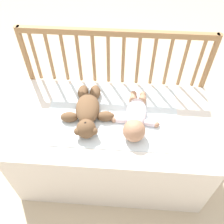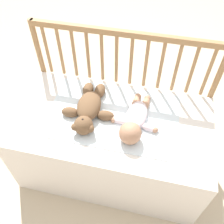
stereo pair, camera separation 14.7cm
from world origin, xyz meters
name	(u,v)px [view 1 (the left image)]	position (x,y,z in m)	size (l,w,h in m)	color
ground_plane	(112,164)	(0.00, 0.00, 0.00)	(12.00, 12.00, 0.00)	#C6B293
crib_mattress	(112,145)	(0.00, 0.00, 0.27)	(1.22, 0.65, 0.54)	white
crib_rail	(116,67)	(0.00, 0.35, 0.66)	(1.22, 0.04, 0.93)	#997047
blanket	(112,115)	(0.00, 0.04, 0.54)	(0.80, 0.50, 0.01)	white
teddy_bear	(88,111)	(-0.15, 0.02, 0.58)	(0.33, 0.43, 0.11)	brown
baby	(136,118)	(0.14, -0.01, 0.58)	(0.30, 0.41, 0.13)	white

